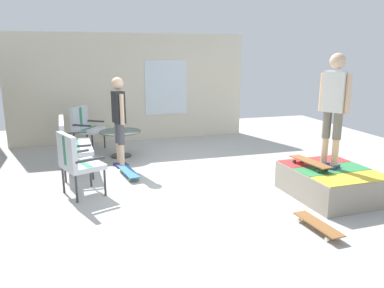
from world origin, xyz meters
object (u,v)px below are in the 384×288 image
object	(u,v)px
skateboard_spare	(318,225)
skateboard_on_ramp	(310,162)
patio_bench	(70,141)
skateboard_by_bench	(129,172)
skate_ramp	(333,182)
patio_chair_near_house	(84,124)
patio_chair_by_wall	(75,159)
person_watching	(119,115)
person_skater	(334,102)
patio_table	(120,139)

from	to	relation	value
skateboard_spare	skateboard_on_ramp	size ratio (longest dim) A/B	0.99
patio_bench	skateboard_by_bench	distance (m)	1.29
skate_ramp	skateboard_by_bench	world-z (taller)	skate_ramp
patio_chair_near_house	patio_chair_by_wall	world-z (taller)	same
patio_chair_by_wall	person_watching	bearing A→B (deg)	-30.08
patio_bench	person_skater	xyz separation A→B (m)	(-2.41, -3.94, 0.88)
patio_chair_by_wall	skateboard_by_bench	bearing A→B (deg)	-51.11
skateboard_by_bench	patio_chair_by_wall	bearing A→B (deg)	128.89
skate_ramp	patio_chair_near_house	world-z (taller)	patio_chair_near_house
patio_bench	skateboard_by_bench	xyz separation A→B (m)	(-0.60, -1.01, -0.53)
skate_ramp	person_watching	size ratio (longest dim) A/B	1.03
skate_ramp	patio_bench	size ratio (longest dim) A/B	1.44
patio_chair_by_wall	person_watching	xyz separation A→B (m)	(1.45, -0.84, 0.43)
patio_bench	skate_ramp	bearing A→B (deg)	-122.13
person_watching	skateboard_by_bench	world-z (taller)	person_watching
patio_chair_by_wall	person_skater	bearing A→B (deg)	-105.75
patio_table	person_skater	world-z (taller)	person_skater
patio_chair_near_house	person_watching	world-z (taller)	person_watching
patio_chair_near_house	skateboard_on_ramp	size ratio (longest dim) A/B	1.25
person_skater	skate_ramp	bearing A→B (deg)	-158.45
person_skater	patio_chair_by_wall	bearing A→B (deg)	74.25
skateboard_spare	skate_ramp	bearing A→B (deg)	-43.55
patio_chair_near_house	patio_table	size ratio (longest dim) A/B	1.13
patio_chair_near_house	skateboard_by_bench	bearing A→B (deg)	-162.72
skate_ramp	skateboard_on_ramp	bearing A→B (deg)	62.58
patio_chair_near_house	patio_chair_by_wall	distance (m)	3.04
patio_bench	skateboard_spare	bearing A→B (deg)	-138.76
patio_table	person_skater	bearing A→B (deg)	-138.26
patio_table	patio_chair_by_wall	bearing A→B (deg)	157.16
patio_chair_by_wall	person_watching	distance (m)	1.73
patio_chair_by_wall	skateboard_spare	size ratio (longest dim) A/B	1.26
patio_table	skateboard_by_bench	xyz separation A→B (m)	(-1.45, 0.01, -0.32)
patio_bench	skateboard_on_ramp	size ratio (longest dim) A/B	1.55
patio_chair_by_wall	skateboard_by_bench	xyz separation A→B (m)	(0.73, -0.91, -0.53)
patio_chair_near_house	person_skater	distance (m)	5.57
patio_table	skateboard_spare	size ratio (longest dim) A/B	1.11
skateboard_spare	person_watching	bearing A→B (deg)	30.36
patio_chair_near_house	skate_ramp	bearing A→B (deg)	-138.79
skateboard_by_bench	skateboard_spare	size ratio (longest dim) A/B	1.01
skate_ramp	skateboard_by_bench	xyz separation A→B (m)	(1.90, 2.97, -0.15)
skate_ramp	person_watching	bearing A→B (deg)	49.23
skate_ramp	skateboard_spare	size ratio (longest dim) A/B	2.26
patio_table	person_watching	xyz separation A→B (m)	(-0.74, 0.08, 0.64)
patio_bench	person_watching	xyz separation A→B (m)	(0.12, -0.94, 0.43)
skate_ramp	skateboard_by_bench	distance (m)	3.53
patio_bench	skateboard_spare	distance (m)	4.65
skate_ramp	person_skater	xyz separation A→B (m)	(0.09, 0.04, 1.27)
patio_chair_by_wall	skateboard_by_bench	distance (m)	1.28
patio_table	skateboard_spare	world-z (taller)	patio_table
skate_ramp	patio_chair_near_house	size ratio (longest dim) A/B	1.79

